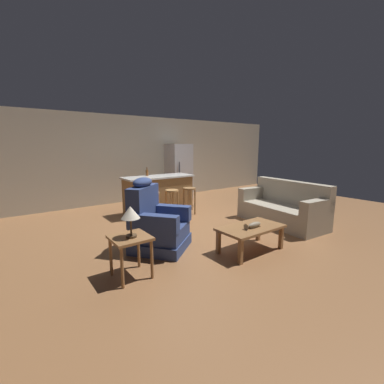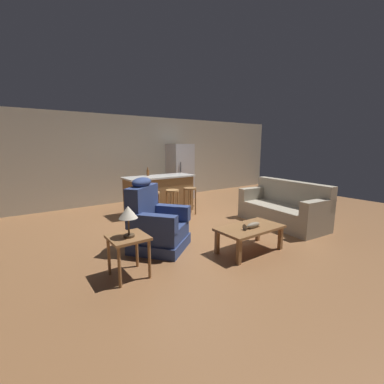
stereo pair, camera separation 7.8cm
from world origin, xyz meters
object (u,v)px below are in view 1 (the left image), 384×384
Objects in this scene: end_table at (130,244)px; kitchen_island at (159,194)px; coffee_table at (251,230)px; table_lamp at (130,214)px; bar_stool_right at (189,196)px; bar_stool_left at (153,201)px; fish_figurine at (253,225)px; recliner_near_lamp at (156,224)px; bar_stool_middle at (172,198)px; bottle_tall_green at (147,173)px; refrigerator at (179,172)px; couch at (283,208)px.

end_table is 3.33m from kitchen_island.
table_lamp reaches higher than coffee_table.
bar_stool_left is at bearing 180.00° from bar_stool_right.
end_table is 1.37× the size of table_lamp.
recliner_near_lamp reaches higher than fish_figurine.
bar_stool_middle is at bearing 0.00° from bar_stool_left.
bottle_tall_green reaches higher than kitchen_island.
recliner_near_lamp is at bearing 41.91° from end_table.
fish_figurine is at bearing -90.71° from kitchen_island.
refrigerator is (1.42, 4.28, 0.52)m from coffee_table.
bar_stool_left is at bearing -128.79° from kitchen_island.
table_lamp is (-1.89, 0.40, 0.41)m from fish_figurine.
refrigerator reaches higher than coffee_table.
kitchen_island is at bearing 54.98° from table_lamp.
table_lamp reaches higher than fish_figurine.
kitchen_island is 0.81m from bar_stool_left.
bottle_tall_green reaches higher than fish_figurine.
bar_stool_middle is 1.04m from bottle_tall_green.
kitchen_island is 0.82m from bar_stool_right.
refrigerator is at bearing 31.34° from bottle_tall_green.
fish_figurine is 0.19× the size of refrigerator.
end_table is at bearing -124.35° from bar_stool_left.
couch is at bearing 20.47° from fish_figurine.
bar_stool_left is 1.03m from bar_stool_right.
refrigerator is (1.40, 1.83, 0.41)m from bar_stool_middle.
coffee_table is 0.56× the size of couch.
fish_figurine is 2.56m from bar_stool_left.
coffee_table is 2.51m from bar_stool_right.
kitchen_island is at bearing -49.45° from couch.
recliner_near_lamp is 2.38m from kitchen_island.
kitchen_island reaches higher than end_table.
fish_figurine is 1.91m from couch.
bar_stool_middle reaches higher than coffee_table.
fish_figurine is at bearing -114.54° from coffee_table.
table_lamp reaches higher than couch.
coffee_table is 1.85m from couch.
refrigerator is (1.45, 4.34, 0.42)m from fish_figurine.
bar_stool_middle is (1.94, 2.08, 0.01)m from end_table.
recliner_near_lamp reaches higher than bottle_tall_green.
bar_stool_left is at bearing 56.17° from table_lamp.
coffee_table is at bearing -108.36° from refrigerator.
coffee_table is at bearing -10.80° from end_table.
couch reaches higher than fish_figurine.
refrigerator reaches higher than bar_stool_right.
coffee_table is 2.68× the size of table_lamp.
couch is at bearing -54.84° from kitchen_island.
bottle_tall_green is at bearing 133.32° from kitchen_island.
couch is at bearing -46.74° from bar_stool_middle.
bottle_tall_green is (-0.21, 0.85, 0.56)m from bar_stool_middle.
bar_stool_middle is (-1.74, 1.85, 0.13)m from couch.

